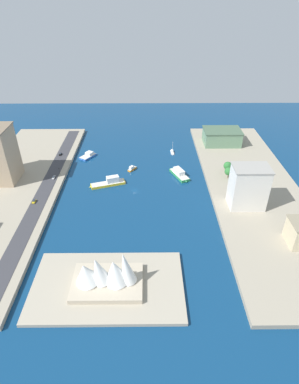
% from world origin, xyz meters
% --- Properties ---
extents(ground_plane, '(440.00, 440.00, 0.00)m').
position_xyz_m(ground_plane, '(0.00, 0.00, 0.00)').
color(ground_plane, navy).
extents(quay_west, '(70.00, 240.00, 2.97)m').
position_xyz_m(quay_west, '(-93.01, 0.00, 1.49)').
color(quay_west, '#9E937F').
rests_on(quay_west, ground_plane).
extents(quay_east, '(70.00, 240.00, 2.97)m').
position_xyz_m(quay_east, '(93.01, 0.00, 1.49)').
color(quay_east, '#9E937F').
rests_on(quay_east, ground_plane).
extents(peninsula_point, '(80.03, 47.08, 2.00)m').
position_xyz_m(peninsula_point, '(11.26, 94.66, 1.00)').
color(peninsula_point, '#A89E89').
rests_on(peninsula_point, ground_plane).
extents(road_strip, '(10.93, 228.00, 0.15)m').
position_xyz_m(road_strip, '(68.80, 0.00, 3.05)').
color(road_strip, '#38383D').
rests_on(road_strip, quay_east).
extents(ferry_green_doubledeck, '(16.12, 24.10, 5.94)m').
position_xyz_m(ferry_green_doubledeck, '(-37.00, -22.19, 2.19)').
color(ferry_green_doubledeck, '#2D8C4C').
rests_on(ferry_green_doubledeck, ground_plane).
extents(sailboat_small_white, '(3.16, 10.29, 12.12)m').
position_xyz_m(sailboat_small_white, '(-34.17, -66.11, 0.93)').
color(sailboat_small_white, white).
rests_on(sailboat_small_white, ground_plane).
extents(water_taxi_orange, '(7.74, 9.64, 3.87)m').
position_xyz_m(water_taxi_orange, '(3.14, -32.83, 1.44)').
color(water_taxi_orange, orange).
rests_on(water_taxi_orange, ground_plane).
extents(ferry_yellow_fast, '(28.70, 15.03, 7.05)m').
position_xyz_m(ferry_yellow_fast, '(20.30, -8.52, 2.35)').
color(ferry_yellow_fast, yellow).
rests_on(ferry_yellow_fast, ground_plane).
extents(catamaran_blue, '(15.59, 17.68, 4.49)m').
position_xyz_m(catamaran_blue, '(45.13, -57.79, 1.53)').
color(catamaran_blue, blue).
rests_on(catamaran_blue, ground_plane).
extents(hotel_broad_white, '(24.95, 17.76, 30.69)m').
position_xyz_m(hotel_broad_white, '(-79.65, 24.70, 18.35)').
color(hotel_broad_white, silver).
rests_on(hotel_broad_white, quay_west).
extents(terminal_long_green, '(36.20, 24.87, 14.35)m').
position_xyz_m(terminal_long_green, '(-83.61, -80.73, 10.18)').
color(terminal_long_green, slate).
rests_on(terminal_long_green, quay_west).
extents(suv_black, '(1.97, 4.39, 1.53)m').
position_xyz_m(suv_black, '(70.42, -56.58, 3.87)').
color(suv_black, black).
rests_on(suv_black, road_strip).
extents(van_white, '(1.77, 4.98, 1.54)m').
position_xyz_m(van_white, '(66.23, -14.11, 3.88)').
color(van_white, black).
rests_on(van_white, road_strip).
extents(taxi_yellow_cab, '(2.13, 4.62, 1.59)m').
position_xyz_m(taxi_yellow_cab, '(71.95, 19.96, 3.90)').
color(taxi_yellow_cab, black).
rests_on(taxi_yellow_cab, road_strip).
extents(traffic_light_waterfront, '(0.36, 0.36, 6.50)m').
position_xyz_m(traffic_light_waterfront, '(62.39, -19.59, 7.31)').
color(traffic_light_waterfront, black).
rests_on(traffic_light_waterfront, quay_east).
extents(opera_landmark, '(37.00, 25.19, 22.96)m').
position_xyz_m(opera_landmark, '(11.54, 94.66, 9.73)').
color(opera_landmark, '#BCAD93').
rests_on(opera_landmark, peninsula_point).
extents(park_tree_cluster, '(7.98, 16.39, 9.50)m').
position_xyz_m(park_tree_cluster, '(-76.41, -18.43, 9.07)').
color(park_tree_cluster, brown).
rests_on(park_tree_cluster, quay_west).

